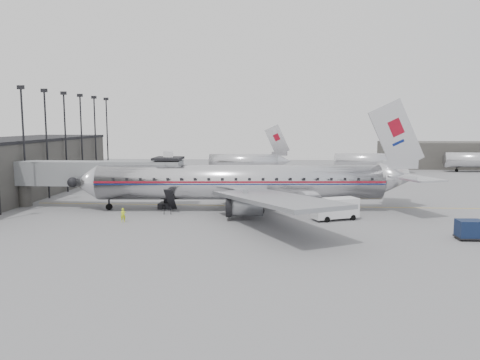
{
  "coord_description": "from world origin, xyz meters",
  "views": [
    {
      "loc": [
        4.03,
        -53.16,
        10.71
      ],
      "look_at": [
        -0.25,
        6.97,
        3.2
      ],
      "focal_mm": 35.0,
      "sensor_mm": 36.0,
      "label": 1
    }
  ],
  "objects_px": {
    "airliner": "(247,182)",
    "ramp_worker": "(123,215)",
    "service_van": "(335,209)",
    "baggage_cart_navy": "(470,229)",
    "baggage_cart_white": "(317,206)"
  },
  "relations": [
    {
      "from": "airliner",
      "to": "ramp_worker",
      "type": "xyz_separation_m",
      "value": [
        -12.85,
        -7.95,
        -2.64
      ]
    },
    {
      "from": "ramp_worker",
      "to": "service_van",
      "type": "bearing_deg",
      "value": -10.99
    },
    {
      "from": "baggage_cart_navy",
      "to": "baggage_cart_white",
      "type": "xyz_separation_m",
      "value": [
        -12.72,
        12.0,
        -0.16
      ]
    },
    {
      "from": "service_van",
      "to": "baggage_cart_navy",
      "type": "xyz_separation_m",
      "value": [
        11.09,
        -7.98,
        -0.29
      ]
    },
    {
      "from": "service_van",
      "to": "ramp_worker",
      "type": "relative_size",
      "value": 3.53
    },
    {
      "from": "airliner",
      "to": "baggage_cart_white",
      "type": "bearing_deg",
      "value": -11.52
    },
    {
      "from": "airliner",
      "to": "baggage_cart_navy",
      "type": "xyz_separation_m",
      "value": [
        21.15,
        -13.06,
        -2.45
      ]
    },
    {
      "from": "service_van",
      "to": "ramp_worker",
      "type": "xyz_separation_m",
      "value": [
        -22.91,
        -2.86,
        -0.49
      ]
    },
    {
      "from": "airliner",
      "to": "baggage_cart_white",
      "type": "xyz_separation_m",
      "value": [
        8.43,
        -1.06,
        -2.61
      ]
    },
    {
      "from": "airliner",
      "to": "baggage_cart_white",
      "type": "height_order",
      "value": "airliner"
    },
    {
      "from": "service_van",
      "to": "baggage_cart_navy",
      "type": "bearing_deg",
      "value": -58.49
    },
    {
      "from": "baggage_cart_navy",
      "to": "service_van",
      "type": "bearing_deg",
      "value": 142.41
    },
    {
      "from": "baggage_cart_navy",
      "to": "ramp_worker",
      "type": "relative_size",
      "value": 1.54
    },
    {
      "from": "ramp_worker",
      "to": "airliner",
      "type": "bearing_deg",
      "value": 13.63
    },
    {
      "from": "ramp_worker",
      "to": "baggage_cart_navy",
      "type": "bearing_deg",
      "value": -26.66
    }
  ]
}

